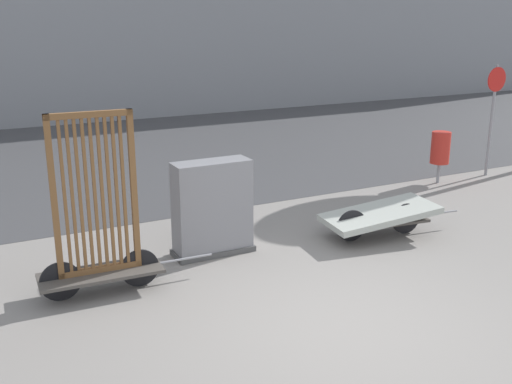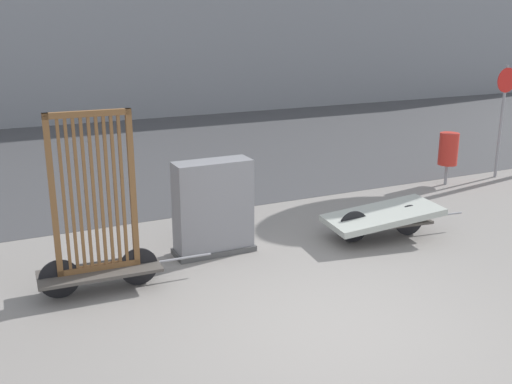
# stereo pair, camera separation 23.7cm
# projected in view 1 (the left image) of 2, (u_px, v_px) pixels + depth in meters

# --- Properties ---
(ground_plane) EXTENTS (60.00, 60.00, 0.00)m
(ground_plane) POSITION_uv_depth(u_px,v_px,m) (341.00, 326.00, 6.56)
(ground_plane) COLOR gray
(road_strip) EXTENTS (56.00, 10.21, 0.01)m
(road_strip) POSITION_uv_depth(u_px,v_px,m) (117.00, 156.00, 14.62)
(road_strip) COLOR #424244
(road_strip) RESTS_ON ground_plane
(bike_cart_with_bedframe) EXTENTS (2.18, 0.62, 2.24)m
(bike_cart_with_bedframe) POSITION_uv_depth(u_px,v_px,m) (98.00, 231.00, 7.14)
(bike_cart_with_bedframe) COLOR #4C4742
(bike_cart_with_bedframe) RESTS_ON ground_plane
(bike_cart_with_mattress) EXTENTS (2.33, 1.07, 0.51)m
(bike_cart_with_mattress) POSITION_uv_depth(u_px,v_px,m) (380.00, 216.00, 9.14)
(bike_cart_with_mattress) COLOR #4C4742
(bike_cart_with_mattress) RESTS_ON ground_plane
(utility_cabinet) EXTENTS (1.15, 0.47, 1.35)m
(utility_cabinet) POSITION_uv_depth(u_px,v_px,m) (212.00, 211.00, 8.43)
(utility_cabinet) COLOR #4C4C4C
(utility_cabinet) RESTS_ON ground_plane
(trash_bin) EXTENTS (0.38, 0.38, 1.06)m
(trash_bin) POSITION_uv_depth(u_px,v_px,m) (440.00, 148.00, 12.05)
(trash_bin) COLOR gray
(trash_bin) RESTS_ON ground_plane
(sign_post) EXTENTS (0.50, 0.06, 2.33)m
(sign_post) POSITION_uv_depth(u_px,v_px,m) (493.00, 106.00, 12.43)
(sign_post) COLOR gray
(sign_post) RESTS_ON ground_plane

